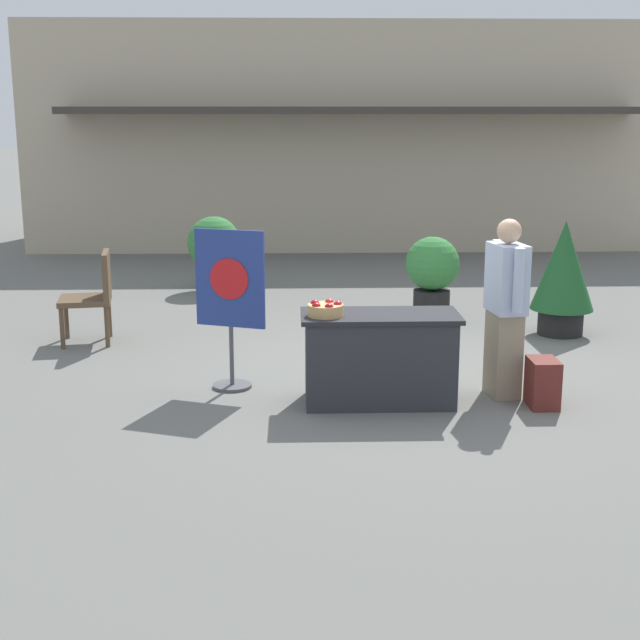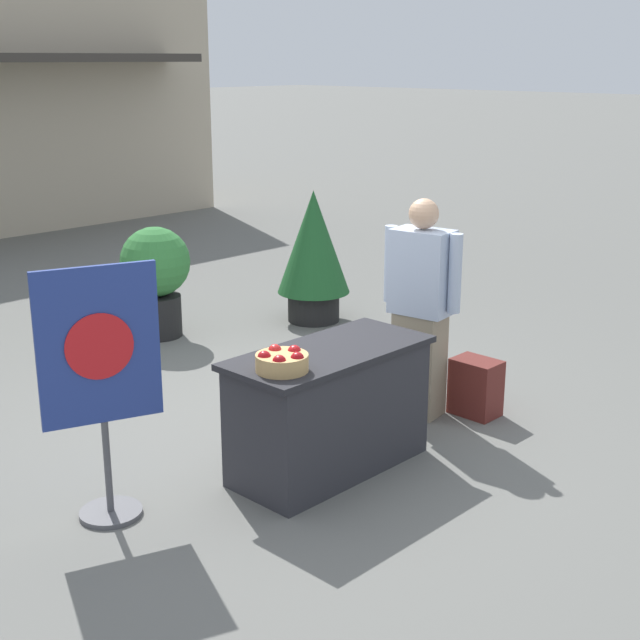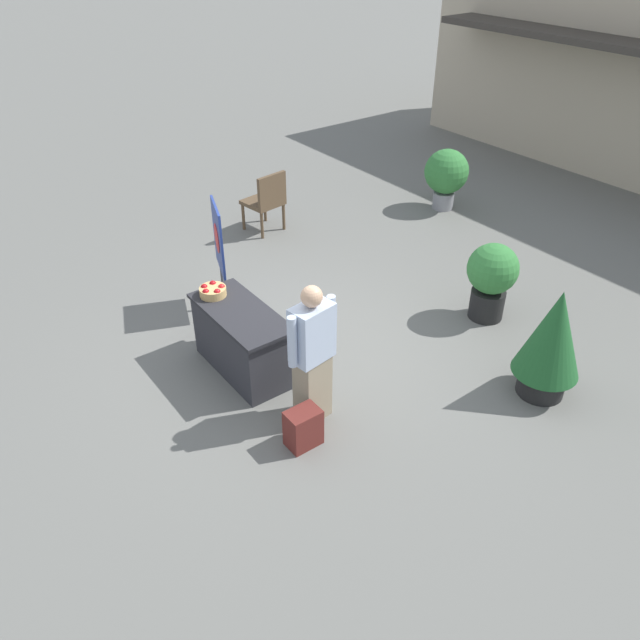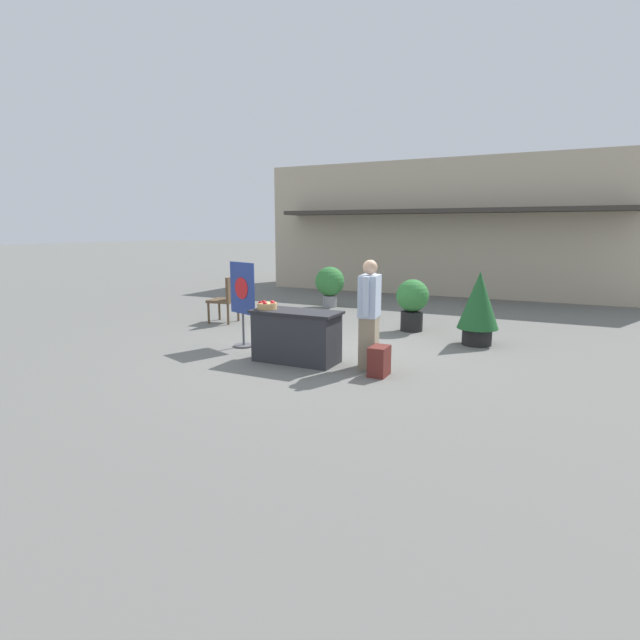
% 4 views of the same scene
% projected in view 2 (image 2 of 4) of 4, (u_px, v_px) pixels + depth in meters
% --- Properties ---
extents(ground_plane, '(120.00, 120.00, 0.00)m').
position_uv_depth(ground_plane, '(264.00, 436.00, 6.17)').
color(ground_plane, slate).
extents(display_table, '(1.36, 0.62, 0.80)m').
position_uv_depth(display_table, '(329.00, 409.00, 5.59)').
color(display_table, '#2D2D33').
rests_on(display_table, ground_plane).
extents(apple_basket, '(0.31, 0.31, 0.13)m').
position_uv_depth(apple_basket, '(282.00, 361.00, 5.08)').
color(apple_basket, tan).
rests_on(apple_basket, display_table).
extents(person_visitor, '(0.32, 0.60, 1.59)m').
position_uv_depth(person_visitor, '(421.00, 308.00, 6.35)').
color(person_visitor, gray).
rests_on(person_visitor, ground_plane).
extents(backpack, '(0.24, 0.34, 0.42)m').
position_uv_depth(backpack, '(476.00, 387.00, 6.50)').
color(backpack, maroon).
rests_on(backpack, ground_plane).
extents(poster_board, '(0.64, 0.36, 1.47)m').
position_uv_depth(poster_board, '(101.00, 379.00, 4.88)').
color(poster_board, '#4C4C51').
rests_on(poster_board, ground_plane).
extents(potted_plant_far_left, '(0.71, 0.71, 1.30)m').
position_uv_depth(potted_plant_far_left, '(314.00, 250.00, 8.70)').
color(potted_plant_far_left, black).
rests_on(potted_plant_far_left, ground_plane).
extents(potted_plant_far_right, '(0.65, 0.65, 1.04)m').
position_uv_depth(potted_plant_far_right, '(156.00, 274.00, 8.24)').
color(potted_plant_far_right, black).
rests_on(potted_plant_far_right, ground_plane).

